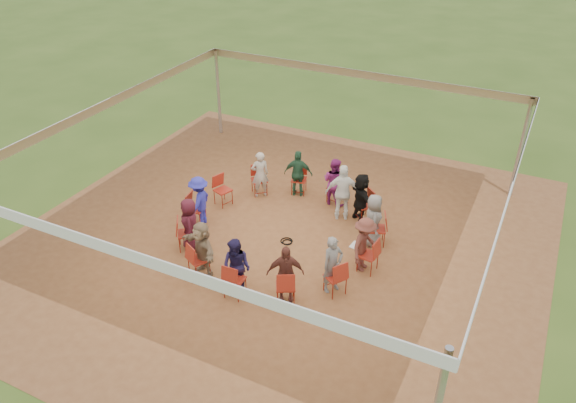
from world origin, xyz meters
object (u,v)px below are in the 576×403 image
at_px(chair_4, 299,180).
at_px(person_seated_7, 190,224).
at_px(person_seated_0, 364,245).
at_px(laptop, 358,244).
at_px(chair_10, 235,280).
at_px(person_seated_10, 285,273).
at_px(chair_11, 286,286).
at_px(person_seated_6, 199,201).
at_px(cable_coil, 287,241).
at_px(chair_7, 196,209).
at_px(standing_person, 343,193).
at_px(person_seated_1, 373,220).
at_px(chair_3, 336,188).
at_px(chair_6, 223,191).
at_px(person_seated_8, 202,249).
at_px(chair_12, 335,277).
at_px(person_seated_2, 361,198).
at_px(person_seated_9, 237,267).
at_px(chair_1, 377,229).
at_px(chair_8, 186,234).
at_px(person_seated_3, 334,182).
at_px(chair_5, 259,180).
at_px(person_seated_11, 333,265).
at_px(person_seated_4, 298,174).
at_px(chair_0, 368,255).
at_px(chair_9, 199,260).
at_px(chair_2, 364,205).
at_px(person_seated_5, 260,174).

xyz_separation_m(chair_4, person_seated_7, (-1.25, -3.69, 0.26)).
height_order(person_seated_0, laptop, person_seated_0).
bearing_deg(person_seated_0, chair_10, 140.10).
bearing_deg(person_seated_10, chair_11, -90.00).
distance_m(person_seated_6, cable_coil, 2.56).
distance_m(chair_7, standing_person, 3.97).
bearing_deg(person_seated_1, laptop, 157.67).
height_order(chair_3, chair_6, same).
xyz_separation_m(person_seated_0, person_seated_8, (-3.33, -1.82, 0.00)).
bearing_deg(person_seated_10, chair_7, 125.62).
height_order(chair_12, person_seated_2, person_seated_2).
relative_size(person_seated_9, standing_person, 0.88).
bearing_deg(person_seated_8, person_seated_7, 166.15).
relative_size(chair_1, chair_8, 1.00).
distance_m(person_seated_3, person_seated_9, 4.58).
bearing_deg(person_seated_10, chair_5, 97.10).
xyz_separation_m(chair_8, person_seated_7, (0.10, 0.07, 0.26)).
bearing_deg(person_seated_2, chair_6, 54.38).
height_order(person_seated_6, person_seated_11, same).
bearing_deg(person_seated_4, person_seated_6, 41.54).
height_order(person_seated_6, standing_person, standing_person).
distance_m(chair_11, person_seated_1, 3.15).
relative_size(chair_0, chair_5, 1.00).
bearing_deg(chair_3, chair_8, 69.23).
height_order(chair_5, person_seated_9, person_seated_9).
xyz_separation_m(person_seated_7, standing_person, (2.89, 2.98, 0.10)).
bearing_deg(person_seated_11, chair_8, 125.62).
xyz_separation_m(chair_5, person_seated_1, (3.78, -0.93, 0.26)).
bearing_deg(chair_10, person_seated_10, 19.72).
height_order(chair_0, chair_9, same).
bearing_deg(person_seated_8, person_seated_10, 27.69).
xyz_separation_m(chair_9, person_seated_9, (1.13, -0.14, 0.26)).
height_order(chair_5, chair_9, same).
bearing_deg(person_seated_10, chair_6, 111.32).
bearing_deg(chair_8, standing_person, 99.86).
height_order(chair_0, chair_6, same).
bearing_deg(cable_coil, chair_11, -64.30).
bearing_deg(chair_6, person_seated_4, 149.54).
bearing_deg(person_seated_4, chair_0, 125.62).
bearing_deg(chair_10, chair_2, 69.23).
height_order(chair_2, person_seated_5, person_seated_5).
xyz_separation_m(chair_1, person_seated_3, (-1.74, 1.35, 0.26)).
bearing_deg(person_seated_7, person_seated_5, 138.46).
relative_size(chair_3, chair_9, 1.00).
relative_size(person_seated_4, person_seated_10, 1.00).
xyz_separation_m(chair_1, person_seated_0, (0.04, -1.14, 0.26)).
xyz_separation_m(chair_8, person_seated_10, (3.08, -0.61, 0.26)).
bearing_deg(standing_person, chair_2, 178.48).
distance_m(chair_4, person_seated_0, 3.90).
bearing_deg(chair_11, chair_4, 83.08).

